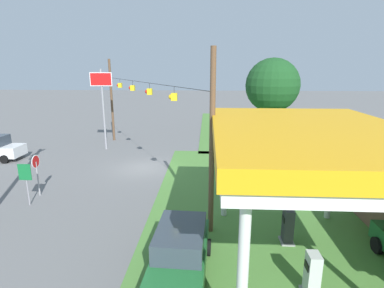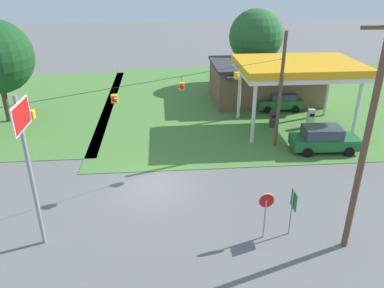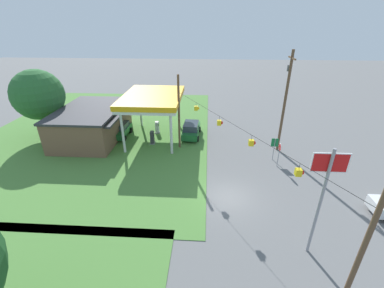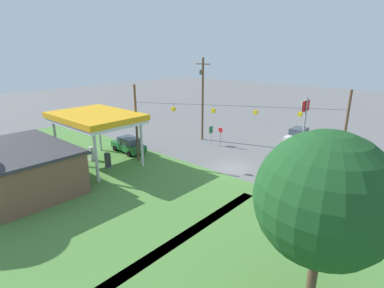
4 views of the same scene
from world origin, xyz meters
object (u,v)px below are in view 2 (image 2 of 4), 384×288
Objects in this scene: gas_station_store at (265,81)px; utility_pole_main at (370,128)px; car_at_pumps_front at (324,139)px; route_sign at (293,204)px; tree_behind_station at (256,37)px; fuel_pump_near at (273,120)px; stop_sign_roadside at (266,206)px; car_at_pumps_rear at (280,101)px; gas_station_canopy at (298,68)px; stop_sign_overhead at (26,144)px; fuel_pump_far at (310,119)px.

gas_station_store is 22.33m from utility_pole_main.
car_at_pumps_front is 10.38m from route_sign.
car_at_pumps_front is 18.56m from tree_behind_station.
route_sign is at bearing -102.59° from fuel_pump_near.
utility_pole_main is at bearing 166.60° from stop_sign_roadside.
gas_station_store reaches higher than fuel_pump_near.
fuel_pump_near is 4.81m from car_at_pumps_rear.
car_at_pumps_rear is 1.66× the size of stop_sign_roadside.
gas_station_store is 7.74m from fuel_pump_near.
car_at_pumps_front is at bearing 59.02° from route_sign.
gas_station_store is at bearing -92.86° from tree_behind_station.
gas_station_canopy is 0.88× the size of gas_station_store.
fuel_pump_far is at bearing 35.92° from stop_sign_overhead.
stop_sign_overhead reaches higher than car_at_pumps_front.
route_sign is at bearing -114.58° from fuel_pump_far.
tree_behind_station is (0.30, 6.08, 3.31)m from gas_station_store.
stop_sign_overhead is 0.68× the size of utility_pole_main.
utility_pole_main reaches higher than car_at_pumps_rear.
fuel_pump_far is 0.15× the size of utility_pole_main.
tree_behind_station is (0.02, 13.62, 0.26)m from gas_station_canopy.
gas_station_store reaches higher than stop_sign_roadside.
stop_sign_overhead is (-16.62, -17.35, 4.27)m from car_at_pumps_rear.
car_at_pumps_rear is (-1.22, 4.43, 0.13)m from fuel_pump_far.
fuel_pump_far is 15.41m from stop_sign_roadside.
utility_pole_main reaches higher than route_sign.
utility_pole_main is (-1.89, -21.88, 4.06)m from gas_station_store.
gas_station_store is 6.68× the size of fuel_pump_far.
car_at_pumps_rear is 0.51× the size of tree_behind_station.
gas_station_canopy is 5.87× the size of fuel_pump_far.
fuel_pump_near is 0.19× the size of tree_behind_station.
gas_station_canopy is 20.79m from stop_sign_overhead.
gas_station_canopy is at bearing 71.20° from route_sign.
gas_station_store is at bearing 103.71° from fuel_pump_far.
stop_sign_overhead is at bearing -2.91° from stop_sign_roadside.
route_sign reaches higher than car_at_pumps_rear.
stop_sign_roadside is (-4.32, -13.45, 1.07)m from fuel_pump_near.
gas_station_canopy reaches higher than fuel_pump_near.
gas_station_canopy reaches higher than fuel_pump_far.
tree_behind_station reaches higher than route_sign.
utility_pole_main reaches higher than tree_behind_station.
gas_station_store is 2.19× the size of car_at_pumps_front.
fuel_pump_far is at bearing 106.56° from car_at_pumps_rear.
route_sign reaches higher than car_at_pumps_front.
utility_pole_main reaches higher than gas_station_canopy.
route_sign is at bearing -173.21° from stop_sign_roadside.
stop_sign_roadside is at bearing -102.29° from tree_behind_station.
fuel_pump_far is 14.65m from route_sign.
route_sign is (-2.97, -13.29, 0.97)m from fuel_pump_near.
gas_station_canopy reaches higher than stop_sign_roadside.
route_sign is (-5.33, -8.87, 0.76)m from car_at_pumps_front.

